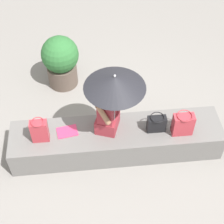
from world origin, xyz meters
The scene contains 9 objects.
ground_plane centered at (0.00, 0.00, 0.00)m, with size 14.00×14.00×0.00m, color gray.
stone_bench centered at (0.00, 0.00, 0.22)m, with size 2.96×0.64×0.44m, color slate.
person_seated centered at (-0.12, 0.07, 0.83)m, with size 0.38×0.51×0.90m.
parasol centered at (-0.03, 0.01, 1.35)m, with size 0.77×0.77×1.02m.
handbag_black centered at (0.88, -0.12, 0.61)m, with size 0.28×0.21×0.35m.
tote_bag_canvas centered at (0.54, -0.04, 0.57)m, with size 0.26×0.19×0.27m.
shoulder_bag_spare centered at (-1.03, -0.04, 0.62)m, with size 0.23×0.17×0.36m.
magazine centered at (-0.68, 0.05, 0.45)m, with size 0.28×0.20×0.01m, color #D83866.
planter_near centered at (-0.76, 1.52, 0.50)m, with size 0.61×0.61×0.93m.
Camera 1 is at (-0.36, -2.99, 4.19)m, focal length 55.77 mm.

